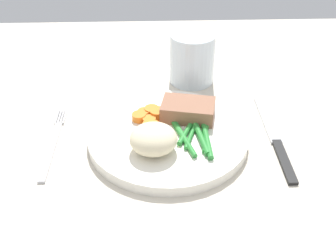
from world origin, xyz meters
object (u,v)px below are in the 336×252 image
object	(u,v)px
meat_portion	(188,110)
fork	(53,143)
knife	(275,138)
water_glass	(192,62)
dinner_plate	(168,136)

from	to	relation	value
meat_portion	fork	bearing A→B (deg)	-168.83
meat_portion	knife	bearing A→B (deg)	-17.35
water_glass	knife	bearing A→B (deg)	-58.78
fork	water_glass	distance (cm)	28.15
knife	water_glass	world-z (taller)	water_glass
dinner_plate	fork	size ratio (longest dim) A/B	1.39
dinner_plate	meat_portion	size ratio (longest dim) A/B	2.96
knife	water_glass	distance (cm)	21.23
dinner_plate	water_glass	distance (cm)	18.50
knife	dinner_plate	bearing A→B (deg)	-179.57
meat_portion	fork	xyz separation A→B (cm)	(-19.73, -3.90, -2.65)
fork	water_glass	world-z (taller)	water_glass
fork	water_glass	bearing A→B (deg)	40.72
knife	meat_portion	bearing A→B (deg)	164.12
dinner_plate	fork	bearing A→B (deg)	-179.11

